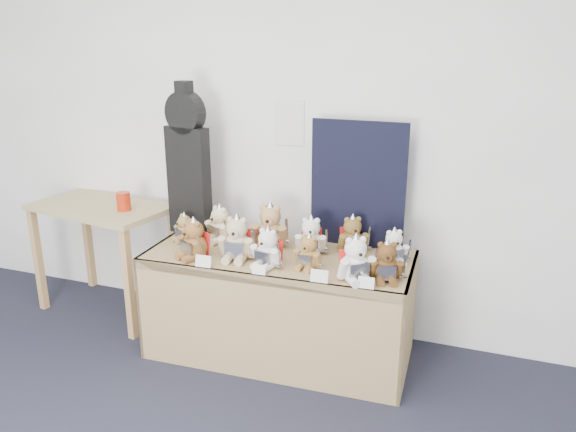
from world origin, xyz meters
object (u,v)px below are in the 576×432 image
(teddy_front_end, at_px, (386,263))
(teddy_back_end, at_px, (394,248))
(teddy_front_right, at_px, (308,253))
(teddy_front_far_right, at_px, (356,261))
(teddy_back_centre_right, at_px, (311,238))
(guitar_case, at_px, (188,162))
(teddy_back_right, at_px, (353,236))
(teddy_back_left, at_px, (219,225))
(side_table, at_px, (102,222))
(display_table, at_px, (275,281))
(teddy_back_far_left, at_px, (184,229))
(red_cup, at_px, (124,201))
(teddy_front_left, at_px, (237,240))
(teddy_front_centre, at_px, (268,250))
(teddy_front_far_left, at_px, (194,241))
(teddy_back_centre_left, at_px, (270,228))

(teddy_front_end, distance_m, teddy_back_end, 0.27)
(teddy_front_right, distance_m, teddy_front_far_right, 0.31)
(teddy_back_centre_right, bearing_deg, teddy_back_end, -9.49)
(teddy_back_centre_right, bearing_deg, guitar_case, 162.04)
(teddy_front_end, bearing_deg, teddy_back_right, 112.85)
(guitar_case, distance_m, teddy_back_end, 1.46)
(teddy_back_end, bearing_deg, teddy_front_far_right, -148.59)
(teddy_back_end, bearing_deg, teddy_back_left, 147.72)
(teddy_front_end, bearing_deg, side_table, 156.95)
(teddy_back_centre_right, relative_size, teddy_back_right, 1.01)
(display_table, bearing_deg, teddy_back_left, 157.97)
(teddy_back_far_left, bearing_deg, teddy_back_left, 53.23)
(teddy_front_right, distance_m, teddy_back_end, 0.52)
(red_cup, distance_m, teddy_back_far_left, 0.53)
(guitar_case, relative_size, teddy_back_centre_right, 3.82)
(side_table, relative_size, teddy_back_left, 3.95)
(teddy_back_right, height_order, teddy_back_far_left, teddy_back_right)
(teddy_back_far_left, bearing_deg, teddy_front_right, 22.87)
(red_cup, height_order, teddy_back_left, red_cup)
(red_cup, distance_m, teddy_front_end, 1.90)
(teddy_front_left, relative_size, teddy_front_centre, 1.15)
(teddy_back_left, distance_m, teddy_back_right, 0.88)
(teddy_front_far_right, relative_size, teddy_back_far_left, 1.38)
(teddy_back_end, bearing_deg, teddy_front_right, 175.83)
(red_cup, relative_size, teddy_front_centre, 0.48)
(teddy_back_left, xyz_separation_m, teddy_back_right, (0.87, 0.10, -0.00))
(teddy_front_far_right, relative_size, teddy_back_left, 1.07)
(teddy_front_far_left, relative_size, teddy_front_right, 1.22)
(teddy_front_far_right, bearing_deg, teddy_back_left, 126.78)
(teddy_front_far_left, distance_m, teddy_back_end, 1.21)
(teddy_back_end, bearing_deg, teddy_back_centre_right, 150.08)
(teddy_back_centre_left, bearing_deg, teddy_front_far_left, -145.94)
(teddy_front_centre, bearing_deg, teddy_front_far_right, 11.16)
(teddy_front_far_left, xyz_separation_m, teddy_front_centre, (0.47, 0.03, -0.00))
(teddy_back_right, bearing_deg, teddy_front_left, 178.56)
(teddy_front_right, height_order, teddy_back_right, teddy_back_right)
(display_table, xyz_separation_m, teddy_front_right, (0.24, -0.07, 0.24))
(teddy_back_end, bearing_deg, teddy_front_end, -121.75)
(teddy_front_right, height_order, teddy_back_far_left, teddy_front_right)
(guitar_case, bearing_deg, teddy_back_left, -4.38)
(teddy_front_right, xyz_separation_m, teddy_back_right, (0.18, 0.34, 0.01))
(teddy_back_left, relative_size, teddy_back_far_left, 1.29)
(teddy_front_far_left, relative_size, teddy_back_left, 1.03)
(teddy_front_right, bearing_deg, teddy_back_right, 70.71)
(teddy_front_end, relative_size, teddy_back_left, 0.95)
(teddy_front_left, height_order, teddy_back_centre_left, teddy_back_centre_left)
(guitar_case, distance_m, teddy_front_centre, 0.90)
(teddy_front_far_right, xyz_separation_m, teddy_back_end, (0.16, 0.32, -0.02))
(teddy_back_right, bearing_deg, teddy_front_end, -82.70)
(red_cup, xyz_separation_m, teddy_back_right, (1.60, 0.12, -0.10))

